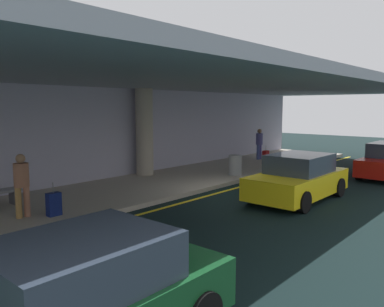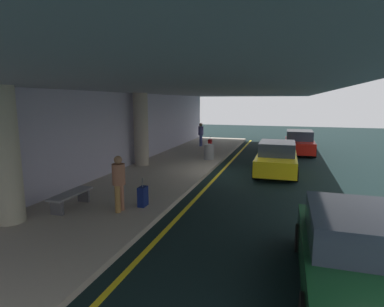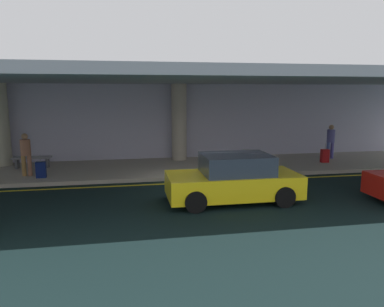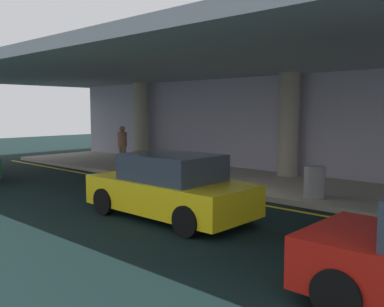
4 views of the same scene
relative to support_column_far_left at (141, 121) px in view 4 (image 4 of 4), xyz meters
The scene contains 12 objects.
ground_plane 9.47m from the support_column_far_left, 30.30° to the right, with size 60.00×60.00×0.00m, color black.
sidewalk 8.37m from the support_column_far_left, 11.13° to the right, with size 26.00×4.20×0.15m, color #A79C8C.
lane_stripe_yellow 9.21m from the support_column_far_left, 27.22° to the right, with size 26.00×0.14×0.01m, color yellow.
support_column_far_left is the anchor object (origin of this frame).
support_column_left_mid 8.00m from the support_column_far_left, ahead, with size 0.73×0.73×3.65m, color #A29786.
ceiling_overhang 8.50m from the support_column_far_left, 14.54° to the right, with size 28.00×13.20×0.30m, color #8A939F.
terminal_back_wall 8.03m from the support_column_far_left, ahead, with size 26.00×0.30×3.80m, color #ACA8C0.
car_yellow_taxi 11.07m from the support_column_far_left, 37.37° to the right, with size 4.10×1.92×1.50m.
traveler_with_luggage 3.02m from the support_column_far_left, 56.62° to the right, with size 0.38×0.38×1.68m.
suitcase_upright_primary 3.93m from the support_column_far_left, 52.42° to the right, with size 0.36×0.22×0.90m.
bench_metal 2.21m from the support_column_far_left, 30.51° to the right, with size 1.60×0.50×0.48m.
trash_bin_steel 10.98m from the support_column_far_left, 15.69° to the right, with size 0.56×0.56×0.85m, color gray.
Camera 4 is at (7.65, -8.82, 2.51)m, focal length 39.69 mm.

